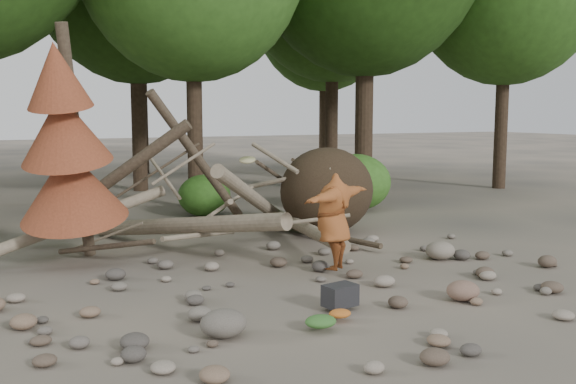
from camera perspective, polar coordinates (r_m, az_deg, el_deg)
name	(u,v)px	position (r m, az deg, el deg)	size (l,w,h in m)	color
ground	(312,295)	(9.94, 2.16, -9.11)	(120.00, 120.00, 0.00)	#514C44
deadfall_pile	(305,194)	(14.36, 1.55, -0.17)	(8.55, 5.24, 3.30)	#332619
dead_conifer	(67,150)	(11.93, -19.05, 3.53)	(2.06, 2.16, 4.35)	#4C3F30
bush_mid	(204,196)	(17.23, -7.45, -0.31)	(1.40, 1.40, 1.12)	#2F5E1B
bush_right	(355,182)	(18.21, 6.01, 0.87)	(2.00, 2.00, 1.60)	#3A6F22
frisbee_thrower	(334,221)	(11.02, 4.08, -2.62)	(2.79, 1.57, 2.02)	brown
backpack	(340,299)	(9.19, 4.65, -9.50)	(0.46, 0.31, 0.31)	black
cloth_green	(321,325)	(8.36, 2.92, -11.74)	(0.42, 0.35, 0.16)	#336327
cloth_orange	(340,317)	(8.76, 4.64, -11.03)	(0.31, 0.25, 0.11)	#B35C1E
boulder_front_left	(223,323)	(8.16, -5.77, -11.54)	(0.59, 0.53, 0.35)	#615A51
boulder_front_right	(463,291)	(9.95, 15.29, -8.46)	(0.50, 0.45, 0.30)	#7A5C4C
boulder_mid_right	(440,250)	(12.52, 13.38, -5.07)	(0.57, 0.52, 0.34)	gray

